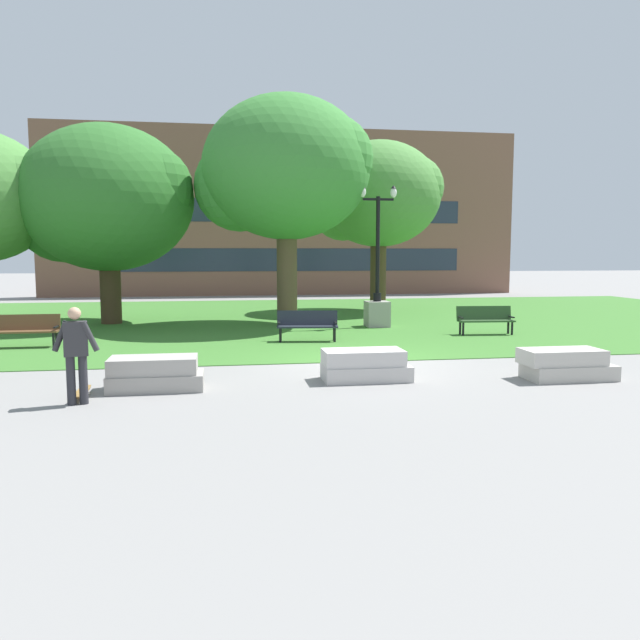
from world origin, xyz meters
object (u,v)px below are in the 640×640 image
(concrete_block_right, at_px, (565,365))
(park_bench_near_right, at_px, (307,324))
(concrete_block_center, at_px, (155,374))
(lamp_post_center, at_px, (377,298))
(concrete_block_left, at_px, (365,366))
(skateboard, at_px, (80,393))
(park_bench_far_left, at_px, (485,318))
(park_bench_near_left, at_px, (25,329))
(person_skateboarder, at_px, (76,350))

(concrete_block_right, distance_m, park_bench_near_right, 7.83)
(concrete_block_center, distance_m, park_bench_near_right, 7.13)
(concrete_block_right, distance_m, lamp_post_center, 9.75)
(concrete_block_left, bearing_deg, park_bench_near_right, 94.06)
(concrete_block_left, relative_size, concrete_block_right, 0.95)
(concrete_block_left, xyz_separation_m, concrete_block_right, (4.17, -0.56, 0.00))
(skateboard, xyz_separation_m, park_bench_far_left, (10.96, 7.18, 0.45))
(concrete_block_right, relative_size, skateboard, 1.86)
(concrete_block_center, height_order, park_bench_far_left, park_bench_far_left)
(park_bench_near_left, bearing_deg, park_bench_near_right, -0.36)
(concrete_block_center, bearing_deg, lamp_post_center, 53.91)
(lamp_post_center, bearing_deg, concrete_block_left, -105.72)
(skateboard, height_order, park_bench_near_right, park_bench_near_right)
(concrete_block_right, distance_m, person_skateboarder, 9.65)
(concrete_block_left, xyz_separation_m, person_skateboarder, (-5.43, -1.25, 0.66))
(skateboard, bearing_deg, park_bench_near_left, 113.39)
(concrete_block_center, bearing_deg, park_bench_near_right, 57.73)
(concrete_block_right, bearing_deg, concrete_block_center, 177.83)
(skateboard, bearing_deg, lamp_post_center, 50.55)
(person_skateboarder, xyz_separation_m, park_bench_near_left, (-2.91, 7.08, -0.43))
(person_skateboarder, xyz_separation_m, park_bench_near_right, (5.02, 7.03, -0.43))
(person_skateboarder, relative_size, skateboard, 1.67)
(concrete_block_center, relative_size, park_bench_near_left, 1.00)
(concrete_block_left, xyz_separation_m, lamp_post_center, (2.54, 9.02, 0.72))
(concrete_block_left, distance_m, park_bench_near_right, 5.80)
(person_skateboarder, distance_m, park_bench_near_left, 7.67)
(lamp_post_center, bearing_deg, park_bench_far_left, -41.53)
(person_skateboarder, bearing_deg, concrete_block_left, 12.98)
(concrete_block_right, distance_m, park_bench_far_left, 7.11)
(person_skateboarder, height_order, skateboard, person_skateboarder)
(park_bench_far_left, bearing_deg, park_bench_near_left, -177.51)
(concrete_block_left, xyz_separation_m, park_bench_far_left, (5.46, 6.43, 0.23))
(concrete_block_left, distance_m, park_bench_near_left, 10.18)
(concrete_block_right, xyz_separation_m, person_skateboarder, (-9.60, -0.69, 0.66))
(person_skateboarder, xyz_separation_m, skateboard, (-0.07, 0.50, -0.88))
(park_bench_far_left, bearing_deg, park_bench_near_right, -173.70)
(park_bench_near_left, distance_m, park_bench_near_right, 7.93)
(skateboard, bearing_deg, concrete_block_center, 21.40)
(person_skateboarder, distance_m, park_bench_near_right, 8.65)
(concrete_block_center, distance_m, park_bench_near_left, 7.35)
(concrete_block_right, height_order, park_bench_far_left, park_bench_far_left)
(person_skateboarder, xyz_separation_m, lamp_post_center, (7.97, 10.27, 0.07))
(park_bench_far_left, xyz_separation_m, lamp_post_center, (-2.93, 2.59, 0.49))
(concrete_block_right, xyz_separation_m, park_bench_near_left, (-12.52, 6.39, 0.23))
(park_bench_near_right, relative_size, park_bench_far_left, 1.01)
(concrete_block_center, bearing_deg, person_skateboarder, -140.33)
(concrete_block_left, relative_size, skateboard, 1.76)
(concrete_block_left, xyz_separation_m, park_bench_near_right, (-0.41, 5.78, 0.23))
(park_bench_near_right, relative_size, lamp_post_center, 0.37)
(concrete_block_right, bearing_deg, park_bench_near_left, 152.94)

